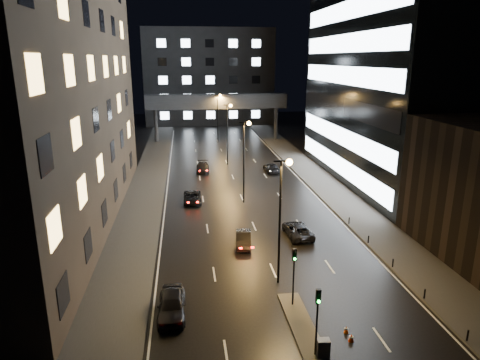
{
  "coord_description": "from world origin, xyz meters",
  "views": [
    {
      "loc": [
        -7.03,
        -22.12,
        17.31
      ],
      "look_at": [
        -0.96,
        24.23,
        4.0
      ],
      "focal_mm": 32.0,
      "sensor_mm": 36.0,
      "label": 1
    }
  ],
  "objects_px": {
    "car_away_a": "(172,305)",
    "utility_cabinet": "(323,348)",
    "car_away_c": "(192,197)",
    "car_toward_a": "(298,230)",
    "car_away_d": "(203,167)",
    "car_away_b": "(243,239)",
    "car_toward_b": "(271,168)"
  },
  "relations": [
    {
      "from": "car_away_a",
      "to": "car_away_b",
      "type": "distance_m",
      "value": 12.64
    },
    {
      "from": "car_away_d",
      "to": "car_toward_b",
      "type": "bearing_deg",
      "value": -5.23
    },
    {
      "from": "car_away_d",
      "to": "car_toward_b",
      "type": "height_order",
      "value": "car_away_d"
    },
    {
      "from": "utility_cabinet",
      "to": "car_away_c",
      "type": "bearing_deg",
      "value": 108.2
    },
    {
      "from": "car_away_d",
      "to": "car_away_c",
      "type": "bearing_deg",
      "value": -95.0
    },
    {
      "from": "car_away_a",
      "to": "utility_cabinet",
      "type": "xyz_separation_m",
      "value": [
        9.05,
        -5.74,
        -0.09
      ]
    },
    {
      "from": "car_away_a",
      "to": "car_away_c",
      "type": "xyz_separation_m",
      "value": [
        2.0,
        24.28,
        -0.16
      ]
    },
    {
      "from": "car_away_b",
      "to": "utility_cabinet",
      "type": "distance_m",
      "value": 16.73
    },
    {
      "from": "car_toward_a",
      "to": "car_toward_b",
      "type": "xyz_separation_m",
      "value": [
        2.46,
        25.36,
        -0.01
      ]
    },
    {
      "from": "car_away_a",
      "to": "utility_cabinet",
      "type": "height_order",
      "value": "car_away_a"
    },
    {
      "from": "car_away_d",
      "to": "utility_cabinet",
      "type": "height_order",
      "value": "car_away_d"
    },
    {
      "from": "car_toward_a",
      "to": "utility_cabinet",
      "type": "xyz_separation_m",
      "value": [
        -3.23,
        -18.03,
        0.03
      ]
    },
    {
      "from": "car_away_a",
      "to": "car_away_c",
      "type": "relative_size",
      "value": 1.01
    },
    {
      "from": "car_away_c",
      "to": "car_away_d",
      "type": "bearing_deg",
      "value": 82.8
    },
    {
      "from": "car_toward_a",
      "to": "utility_cabinet",
      "type": "height_order",
      "value": "car_toward_a"
    },
    {
      "from": "car_away_d",
      "to": "utility_cabinet",
      "type": "xyz_separation_m",
      "value": [
        5.07,
        -44.87,
        0.01
      ]
    },
    {
      "from": "car_away_a",
      "to": "car_toward_b",
      "type": "height_order",
      "value": "car_away_a"
    },
    {
      "from": "car_away_a",
      "to": "car_away_b",
      "type": "height_order",
      "value": "car_away_a"
    },
    {
      "from": "car_away_b",
      "to": "car_away_d",
      "type": "relative_size",
      "value": 0.82
    },
    {
      "from": "car_away_c",
      "to": "car_away_d",
      "type": "xyz_separation_m",
      "value": [
        1.98,
        14.85,
        0.06
      ]
    },
    {
      "from": "car_away_c",
      "to": "car_away_b",
      "type": "bearing_deg",
      "value": -70.93
    },
    {
      "from": "car_away_a",
      "to": "car_away_d",
      "type": "relative_size",
      "value": 0.97
    },
    {
      "from": "car_away_b",
      "to": "utility_cabinet",
      "type": "bearing_deg",
      "value": -74.08
    },
    {
      "from": "car_away_a",
      "to": "car_away_b",
      "type": "relative_size",
      "value": 1.18
    },
    {
      "from": "car_away_b",
      "to": "car_toward_a",
      "type": "distance_m",
      "value": 5.92
    },
    {
      "from": "car_toward_b",
      "to": "utility_cabinet",
      "type": "xyz_separation_m",
      "value": [
        -5.7,
        -43.39,
        0.04
      ]
    },
    {
      "from": "car_away_c",
      "to": "car_toward_a",
      "type": "bearing_deg",
      "value": -48.97
    },
    {
      "from": "car_away_c",
      "to": "utility_cabinet",
      "type": "height_order",
      "value": "car_away_c"
    },
    {
      "from": "car_toward_a",
      "to": "utility_cabinet",
      "type": "distance_m",
      "value": 18.32
    },
    {
      "from": "car_toward_b",
      "to": "utility_cabinet",
      "type": "distance_m",
      "value": 43.76
    },
    {
      "from": "car_away_d",
      "to": "car_toward_b",
      "type": "xyz_separation_m",
      "value": [
        10.77,
        -1.48,
        -0.03
      ]
    },
    {
      "from": "car_away_b",
      "to": "car_toward_a",
      "type": "xyz_separation_m",
      "value": [
        5.73,
        1.49,
        0.03
      ]
    }
  ]
}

